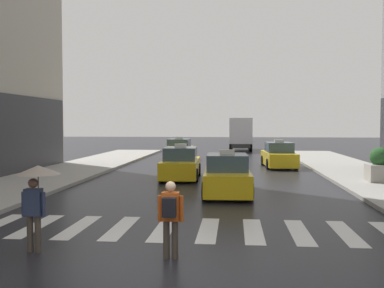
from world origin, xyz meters
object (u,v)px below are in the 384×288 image
box_truck (241,133)px  pedestrian_with_backpack (170,214)px  taxi_lead (227,176)px  taxi_third (279,156)px  taxi_fourth (179,150)px  pedestrian_with_umbrella (36,184)px  planter_mid_block (380,166)px  taxi_second (181,165)px

box_truck → pedestrian_with_backpack: box_truck is taller
taxi_lead → taxi_third: size_ratio=0.99×
taxi_lead → taxi_fourth: bearing=103.7°
taxi_fourth → pedestrian_with_umbrella: size_ratio=2.36×
taxi_lead → pedestrian_with_umbrella: 9.38m
box_truck → pedestrian_with_backpack: size_ratio=4.58×
box_truck → planter_mid_block: box_truck is taller
taxi_fourth → planter_mid_block: bearing=-49.8°
taxi_second → planter_mid_block: taxi_second is taller
box_truck → taxi_third: bearing=-82.5°
taxi_lead → box_truck: 27.91m
taxi_lead → taxi_third: (3.17, 11.08, 0.00)m
taxi_second → taxi_third: size_ratio=0.99×
taxi_fourth → pedestrian_with_umbrella: pedestrian_with_umbrella is taller
planter_mid_block → taxi_second: bearing=171.5°
taxi_second → pedestrian_with_backpack: (1.42, -13.41, 0.25)m
taxi_second → taxi_lead: bearing=-62.6°
taxi_second → pedestrian_with_umbrella: bearing=-97.0°
taxi_fourth → pedestrian_with_backpack: taxi_fourth is taller
pedestrian_with_umbrella → planter_mid_block: 16.16m
taxi_fourth → pedestrian_with_backpack: bearing=-83.3°
taxi_lead → planter_mid_block: (7.01, 3.33, 0.15)m
planter_mid_block → pedestrian_with_backpack: bearing=-123.9°
taxi_second → box_truck: size_ratio=0.61×
taxi_second → pedestrian_with_backpack: bearing=-84.0°
taxi_lead → box_truck: bearing=88.0°
taxi_second → planter_mid_block: size_ratio=2.87×
pedestrian_with_umbrella → taxi_fourth: bearing=89.8°
taxi_second → taxi_fourth: same height
taxi_lead → pedestrian_with_umbrella: pedestrian_with_umbrella is taller
taxi_second → taxi_third: (5.63, 6.33, 0.00)m
taxi_lead → taxi_third: bearing=74.0°
taxi_fourth → box_truck: (4.94, 11.56, 1.13)m
pedestrian_with_backpack → box_truck: bearing=86.9°
taxi_lead → planter_mid_block: 7.76m
taxi_lead → pedestrian_with_backpack: size_ratio=2.78×
pedestrian_with_umbrella → taxi_lead: bearing=64.1°
planter_mid_block → taxi_third: bearing=116.4°
planter_mid_block → taxi_fourth: bearing=130.2°
pedestrian_with_backpack → planter_mid_block: 14.45m
taxi_lead → taxi_third: 11.52m
taxi_fourth → planter_mid_block: taxi_fourth is taller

